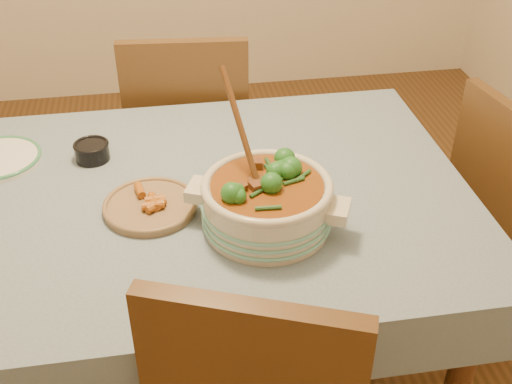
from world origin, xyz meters
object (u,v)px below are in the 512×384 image
Objects in this scene: stew_casserole at (267,200)px; fried_plate at (150,204)px; dining_table at (168,223)px; condiment_bowl at (92,150)px; chair_far at (189,132)px.

fried_plate is (-0.29, 0.12, -0.07)m from stew_casserole.
dining_table is 6.16× the size of fried_plate.
dining_table is at bearing 52.81° from fried_plate.
dining_table is 15.46× the size of condiment_bowl.
condiment_bowl reaches higher than fried_plate.
dining_table is 0.33m from condiment_bowl.
dining_table is 0.13m from fried_plate.
chair_far reaches higher than condiment_bowl.
chair_far reaches higher than dining_table.
fried_plate is at bearing -60.13° from condiment_bowl.
stew_casserole is 0.32m from fried_plate.
condiment_bowl reaches higher than dining_table.
chair_far reaches higher than fried_plate.
stew_casserole is at bearing 104.11° from chair_far.
stew_casserole is 1.53× the size of fried_plate.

